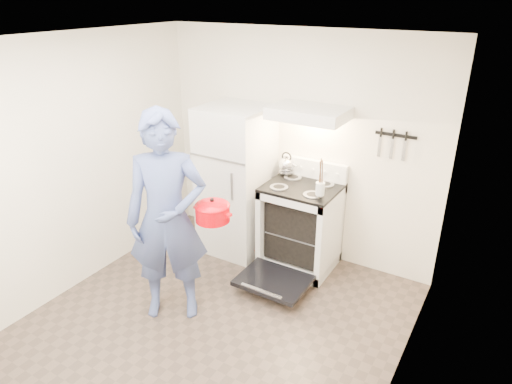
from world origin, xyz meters
TOP-DOWN VIEW (x-y plane):
  - floor at (0.00, 0.00)m, footprint 3.60×3.60m
  - back_wall at (0.00, 1.80)m, footprint 3.20×0.02m
  - refrigerator at (-0.58, 1.45)m, footprint 0.70×0.70m
  - stove_body at (0.23, 1.48)m, footprint 0.76×0.65m
  - cooktop at (0.23, 1.48)m, footprint 0.76×0.65m
  - backsplash at (0.23, 1.76)m, footprint 0.76×0.07m
  - oven_door at (0.23, 0.88)m, footprint 0.70×0.54m
  - oven_rack at (0.23, 1.48)m, footprint 0.60×0.52m
  - range_hood at (0.23, 1.55)m, footprint 0.76×0.50m
  - knife_strip at (1.05, 1.79)m, footprint 0.40×0.02m
  - pizza_stone at (0.20, 1.38)m, footprint 0.30×0.30m
  - tea_kettle at (-0.07, 1.68)m, footprint 0.21×0.18m
  - utensil_jar at (0.50, 1.30)m, footprint 0.10×0.10m
  - person at (-0.44, 0.13)m, footprint 0.86×0.79m
  - dutch_oven at (-0.10, 0.34)m, footprint 0.38×0.31m

SIDE VIEW (x-z plane):
  - floor at x=0.00m, z-range 0.00..0.00m
  - oven_door at x=0.23m, z-range 0.10..0.15m
  - oven_rack at x=0.23m, z-range 0.43..0.45m
  - pizza_stone at x=0.20m, z-range 0.45..0.46m
  - stove_body at x=0.23m, z-range 0.00..0.92m
  - refrigerator at x=-0.58m, z-range 0.00..1.70m
  - cooktop at x=0.23m, z-range 0.92..0.95m
  - person at x=-0.44m, z-range 0.00..1.96m
  - dutch_oven at x=-0.10m, z-range 0.92..1.16m
  - utensil_jar at x=0.50m, z-range 0.98..1.11m
  - backsplash at x=0.23m, z-range 0.95..1.15m
  - tea_kettle at x=-0.07m, z-range 0.95..1.21m
  - back_wall at x=0.00m, z-range 0.00..2.50m
  - knife_strip at x=1.05m, z-range 1.54..1.56m
  - range_hood at x=0.23m, z-range 1.65..1.77m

